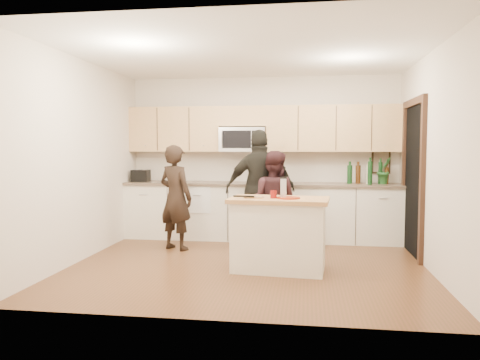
# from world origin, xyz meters

# --- Properties ---
(floor) EXTENTS (4.50, 4.50, 0.00)m
(floor) POSITION_xyz_m (0.00, 0.00, 0.00)
(floor) COLOR brown
(floor) RESTS_ON ground
(room_shell) EXTENTS (4.52, 4.02, 2.71)m
(room_shell) POSITION_xyz_m (0.00, 0.00, 1.73)
(room_shell) COLOR beige
(room_shell) RESTS_ON ground
(back_cabinetry) EXTENTS (4.50, 0.66, 0.94)m
(back_cabinetry) POSITION_xyz_m (0.00, 1.69, 0.47)
(back_cabinetry) COLOR silver
(back_cabinetry) RESTS_ON ground
(upper_cabinetry) EXTENTS (4.50, 0.33, 0.75)m
(upper_cabinetry) POSITION_xyz_m (0.03, 1.83, 1.84)
(upper_cabinetry) COLOR tan
(upper_cabinetry) RESTS_ON ground
(microwave) EXTENTS (0.76, 0.41, 0.40)m
(microwave) POSITION_xyz_m (-0.31, 1.80, 1.65)
(microwave) COLOR silver
(microwave) RESTS_ON ground
(doorway) EXTENTS (0.06, 1.25, 2.20)m
(doorway) POSITION_xyz_m (2.23, 0.90, 1.16)
(doorway) COLOR black
(doorway) RESTS_ON ground
(framed_picture) EXTENTS (0.30, 0.03, 0.38)m
(framed_picture) POSITION_xyz_m (1.95, 1.98, 1.28)
(framed_picture) COLOR black
(framed_picture) RESTS_ON ground
(dish_towel) EXTENTS (0.34, 0.60, 0.48)m
(dish_towel) POSITION_xyz_m (-0.95, 1.50, 0.80)
(dish_towel) COLOR white
(dish_towel) RESTS_ON ground
(island) EXTENTS (1.25, 0.79, 0.90)m
(island) POSITION_xyz_m (0.41, -0.21, 0.45)
(island) COLOR silver
(island) RESTS_ON ground
(red_plate) EXTENTS (0.29, 0.29, 0.02)m
(red_plate) POSITION_xyz_m (0.53, -0.27, 0.91)
(red_plate) COLOR maroon
(red_plate) RESTS_ON island
(box_grater) EXTENTS (0.09, 0.06, 0.24)m
(box_grater) POSITION_xyz_m (0.46, -0.17, 1.04)
(box_grater) COLOR silver
(box_grater) RESTS_ON red_plate
(drink_glass) EXTENTS (0.08, 0.08, 0.10)m
(drink_glass) POSITION_xyz_m (0.35, -0.26, 0.95)
(drink_glass) COLOR maroon
(drink_glass) RESTS_ON island
(cutting_board) EXTENTS (0.24, 0.18, 0.02)m
(cutting_board) POSITION_xyz_m (0.11, -0.26, 0.91)
(cutting_board) COLOR tan
(cutting_board) RESTS_ON island
(tongs) EXTENTS (0.26, 0.05, 0.02)m
(tongs) POSITION_xyz_m (-0.01, -0.33, 0.93)
(tongs) COLOR black
(tongs) RESTS_ON cutting_board
(knife) EXTENTS (0.19, 0.04, 0.01)m
(knife) POSITION_xyz_m (0.14, -0.32, 0.92)
(knife) COLOR silver
(knife) RESTS_ON cutting_board
(toaster) EXTENTS (0.28, 0.21, 0.20)m
(toaster) POSITION_xyz_m (-2.05, 1.67, 1.04)
(toaster) COLOR black
(toaster) RESTS_ON back_cabinetry
(bottle_cluster) EXTENTS (0.65, 0.35, 0.42)m
(bottle_cluster) POSITION_xyz_m (1.72, 1.68, 1.13)
(bottle_cluster) COLOR black
(bottle_cluster) RESTS_ON back_cabinetry
(orchid) EXTENTS (0.30, 0.29, 0.43)m
(orchid) POSITION_xyz_m (1.96, 1.72, 1.15)
(orchid) COLOR #2C6F2F
(orchid) RESTS_ON back_cabinetry
(woman_left) EXTENTS (0.67, 0.58, 1.56)m
(woman_left) POSITION_xyz_m (-1.18, 0.75, 0.78)
(woman_left) COLOR black
(woman_left) RESTS_ON ground
(woman_center) EXTENTS (0.84, 0.73, 1.47)m
(woman_center) POSITION_xyz_m (0.26, 0.90, 0.73)
(woman_center) COLOR black
(woman_center) RESTS_ON ground
(woman_right) EXTENTS (1.11, 0.63, 1.79)m
(woman_right) POSITION_xyz_m (0.05, 1.08, 0.89)
(woman_right) COLOR black
(woman_right) RESTS_ON ground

